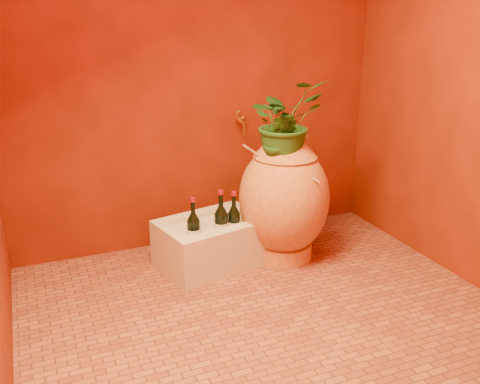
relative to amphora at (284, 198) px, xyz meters
name	(u,v)px	position (x,y,z in m)	size (l,w,h in m)	color
floor	(261,307)	(-0.39, -0.51, -0.41)	(2.50, 2.50, 0.00)	brown
wall_back	(197,55)	(-0.39, 0.49, 0.84)	(2.50, 0.02, 2.50)	#511604
wall_right	(470,63)	(0.86, -0.51, 0.84)	(0.02, 2.00, 2.50)	#511604
amphora	(284,198)	(0.00, 0.00, 0.00)	(0.58, 0.58, 0.81)	gold
stone_basin	(212,243)	(-0.46, 0.08, -0.26)	(0.72, 0.57, 0.30)	beige
wine_bottle_a	(234,224)	(-0.33, 0.02, -0.13)	(0.08, 0.08, 0.32)	black
wine_bottle_b	(221,225)	(-0.42, 0.01, -0.12)	(0.09, 0.09, 0.35)	black
wine_bottle_c	(194,231)	(-0.60, 0.00, -0.12)	(0.08, 0.08, 0.33)	black
wall_tap	(241,121)	(-0.12, 0.42, 0.42)	(0.07, 0.14, 0.15)	#A77E26
plant_main	(285,121)	(-0.01, -0.01, 0.49)	(0.45, 0.39, 0.50)	#1D4E1B
plant_side	(280,142)	(-0.07, -0.06, 0.38)	(0.20, 0.16, 0.36)	#1D4E1B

